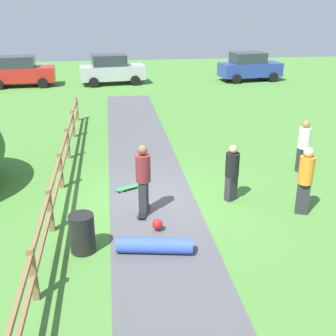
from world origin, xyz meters
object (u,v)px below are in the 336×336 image
Objects in this scene: bystander_white at (304,144)px; parked_car_red at (20,71)px; bystander_orange at (305,177)px; parked_car_silver at (112,70)px; skater_riding at (143,176)px; skateboard_loose at (129,187)px; trash_bin at (82,233)px; skater_fallen at (155,244)px; parked_car_blue at (249,67)px; bystander_black at (232,171)px.

bystander_white is 20.23m from parked_car_red.
bystander_orange is 0.42× the size of parked_car_silver.
skater_riding is 5.84m from bystander_white.
trash_bin is at bearing -110.57° from skateboard_loose.
parked_car_silver is 5.85m from parked_car_red.
parked_car_blue reaches higher than skater_fallen.
bystander_white is at bearing -54.46° from parked_car_red.
parked_car_silver is (0.94, 20.32, 0.51)m from trash_bin.
skater_fallen is 0.39× the size of parked_car_blue.
trash_bin is 3.37m from skateboard_loose.
parked_car_blue reaches higher than bystander_white.
parked_car_red is (-10.52, 19.26, -0.06)m from bystander_orange.
parked_car_red is at bearing 179.97° from parked_car_silver.
bystander_white is at bearing 29.40° from trash_bin.
bystander_black is (2.39, 2.33, 0.69)m from skater_fallen.
skateboard_loose is at bearing -118.18° from parked_car_blue.
bystander_orange reaches higher than skater_fallen.
skater_fallen is 4.31m from bystander_orange.
parked_car_silver is 1.00× the size of parked_car_blue.
trash_bin is at bearing -92.65° from parked_car_silver.
skater_riding is (1.49, 1.55, 0.63)m from trash_bin.
trash_bin is 0.21× the size of parked_car_blue.
parked_car_blue is at bearing -0.01° from parked_car_red.
skater_riding is 1.10× the size of skater_fallen.
skater_riding is 19.83m from parked_car_red.
skateboard_loose is 3.10m from bystander_black.
parked_car_red is at bearing 107.53° from skater_fallen.
parked_car_blue reaches higher than skater_riding.
skater_fallen is 0.93× the size of bystander_orange.
trash_bin is 5.74m from bystander_orange.
parked_car_blue is (3.53, 16.46, 0.01)m from bystander_white.
bystander_white is (5.36, 2.31, -0.13)m from skater_riding.
skater_riding is at bearing 46.14° from trash_bin.
skateboard_loose is 0.18× the size of parked_car_blue.
bystander_white reaches higher than skateboard_loose.
parked_car_silver reaches higher than skater_fallen.
parked_car_silver reaches higher than trash_bin.
skater_riding is at bearing 173.25° from bystander_orange.
bystander_white is (5.26, 4.11, 0.75)m from skater_fallen.
parked_car_blue is 15.30m from parked_car_red.
skater_riding reaches higher than bystander_white.
skater_fallen is at bearing -83.02° from skateboard_loose.
skater_riding is at bearing -167.94° from bystander_black.
bystander_white is (5.68, 0.73, 0.86)m from skateboard_loose.
skateboard_loose is 0.47× the size of bystander_white.
skater_riding is 1.10× the size of bystander_white.
bystander_white is 16.84m from parked_car_blue.
bystander_orange is 19.84m from parked_car_blue.
skater_fallen is at bearing -135.70° from bystander_black.
bystander_orange is at bearing -113.87° from bystander_white.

